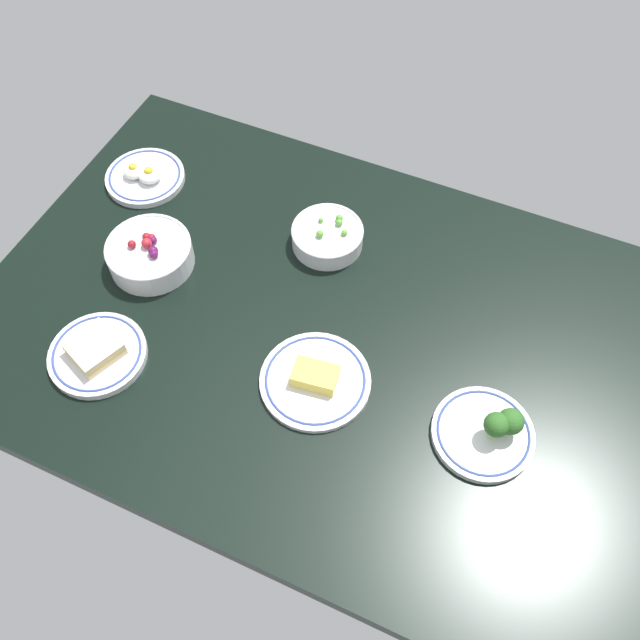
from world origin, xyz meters
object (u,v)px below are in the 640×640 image
at_px(plate_eggs, 145,176).
at_px(bowl_berries, 149,254).
at_px(plate_cheese, 315,380).
at_px(bowl_peas, 327,236).
at_px(plate_broccoli, 488,431).
at_px(plate_sandwich, 97,353).

xyz_separation_m(plate_eggs, bowl_berries, (0.14, -0.20, 0.02)).
relative_size(plate_cheese, bowl_berries, 1.18).
bearing_deg(plate_cheese, bowl_berries, 164.68).
distance_m(bowl_peas, plate_broccoli, 0.53).
distance_m(bowl_berries, plate_broccoli, 0.76).
bearing_deg(bowl_peas, plate_eggs, 179.90).
height_order(plate_cheese, plate_sandwich, plate_sandwich).
bearing_deg(plate_broccoli, plate_cheese, -175.29).
bearing_deg(plate_cheese, plate_sandwich, -163.42).
height_order(plate_cheese, plate_broccoli, plate_broccoli).
xyz_separation_m(plate_cheese, bowl_berries, (-0.43, 0.12, 0.02)).
bearing_deg(bowl_peas, plate_cheese, -70.05).
distance_m(bowl_peas, bowl_berries, 0.37).
height_order(plate_sandwich, plate_broccoli, plate_broccoli).
xyz_separation_m(bowl_peas, plate_broccoli, (0.44, -0.29, -0.00)).
bearing_deg(plate_cheese, bowl_peas, 109.95).
distance_m(plate_cheese, plate_sandwich, 0.42).
distance_m(plate_cheese, bowl_berries, 0.45).
xyz_separation_m(bowl_peas, bowl_berries, (-0.32, -0.20, 0.01)).
relative_size(plate_cheese, plate_sandwich, 1.12).
xyz_separation_m(plate_sandwich, bowl_berries, (-0.03, 0.24, 0.02)).
bearing_deg(bowl_peas, bowl_berries, -147.50).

